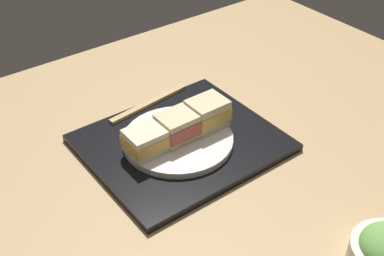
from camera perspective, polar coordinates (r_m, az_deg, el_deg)
The scene contains 7 objects.
ground_plane at distance 100.81cm, azimuth 0.09°, elevation -3.29°, with size 140.00×100.00×3.00cm, color tan.
serving_tray at distance 100.82cm, azimuth -1.19°, elevation -1.66°, with size 36.07×31.07×1.48cm, color black.
sandwich_plate at distance 99.33cm, azimuth -1.58°, elevation -1.33°, with size 21.56×21.56×1.28cm, color silver.
sandwich_near at distance 100.51cm, azimuth 1.72°, elevation 1.66°, with size 7.47×6.33×5.73cm.
sandwich_middle at distance 97.38cm, azimuth -1.61°, elevation 0.18°, with size 7.39×6.44×5.22cm.
sandwich_far at distance 94.69cm, azimuth -5.15°, elevation -1.40°, with size 7.49×6.30×4.62cm.
chopsticks_pair at distance 110.61cm, azimuth -4.81°, elevation 2.77°, with size 20.39×3.69×0.70cm.
Camera 1 is at (46.79, 61.78, 62.98)cm, focal length 47.79 mm.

